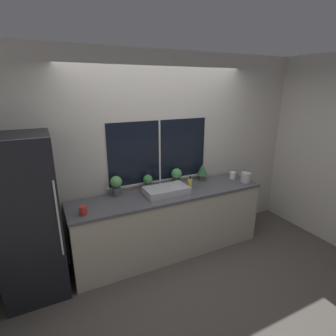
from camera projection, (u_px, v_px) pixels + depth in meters
name	position (u px, v px, depth m)	size (l,w,h in m)	color
ground_plane	(179.00, 262.00, 3.51)	(14.00, 14.00, 0.00)	#4C4742
wall_back	(158.00, 154.00, 3.66)	(8.00, 0.09, 2.70)	#BCB7AD
wall_right	(243.00, 132.00, 5.34)	(0.06, 7.00, 2.70)	#BCB7AD
counter	(170.00, 223.00, 3.62)	(2.64, 0.60, 0.89)	#B2A893
refrigerator	(28.00, 218.00, 2.79)	(0.63, 0.70, 1.81)	black
sink	(166.00, 190.00, 3.45)	(0.57, 0.38, 0.30)	#ADADB2
potted_plant_far_left	(116.00, 185.00, 3.35)	(0.15, 0.15, 0.27)	#4C4C51
potted_plant_center_left	(148.00, 181.00, 3.54)	(0.13, 0.13, 0.22)	#4C4C51
potted_plant_center_right	(177.00, 176.00, 3.72)	(0.15, 0.15, 0.25)	#4C4C51
potted_plant_far_right	(202.00, 171.00, 3.90)	(0.16, 0.16, 0.26)	#4C4C51
soap_bottle	(190.00, 184.00, 3.60)	(0.06, 0.06, 0.19)	#DBD14C
mug_red	(83.00, 210.00, 2.88)	(0.08, 0.08, 0.10)	#B72D28
mug_white	(233.00, 175.00, 4.02)	(0.09, 0.09, 0.10)	white
kettle	(246.00, 177.00, 3.86)	(0.15, 0.15, 0.16)	#B2B2B7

